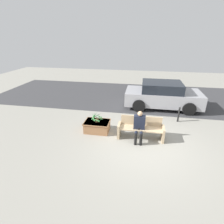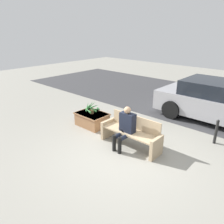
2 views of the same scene
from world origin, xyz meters
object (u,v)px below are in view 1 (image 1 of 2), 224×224
bollard_post (179,114)px  potted_plant (97,118)px  person_seated (139,125)px  parked_car (162,95)px  bench (141,128)px  planter_box (97,126)px

bollard_post → potted_plant: bearing=-156.5°
person_seated → potted_plant: (-1.75, 0.38, -0.02)m
potted_plant → bollard_post: size_ratio=0.72×
bollard_post → person_seated: bearing=-132.8°
parked_car → bollard_post: 1.88m
potted_plant → bollard_post: bearing=23.5°
potted_plant → parked_car: 4.36m
person_seated → parked_car: size_ratio=0.29×
bench → planter_box: 1.83m
bench → potted_plant: size_ratio=3.36×
bench → potted_plant: bench is taller
planter_box → parked_car: size_ratio=0.26×
parked_car → bollard_post: size_ratio=5.51×
bench → person_seated: person_seated is taller
bench → bollard_post: bearing=45.4°
bench → parked_car: 3.64m
potted_plant → person_seated: bearing=-12.3°
bollard_post → parked_car: bearing=109.9°
person_seated → potted_plant: size_ratio=2.22×
planter_box → potted_plant: size_ratio=1.98×
bench → planter_box: (-1.81, 0.19, -0.17)m
potted_plant → planter_box: bearing=-85.1°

